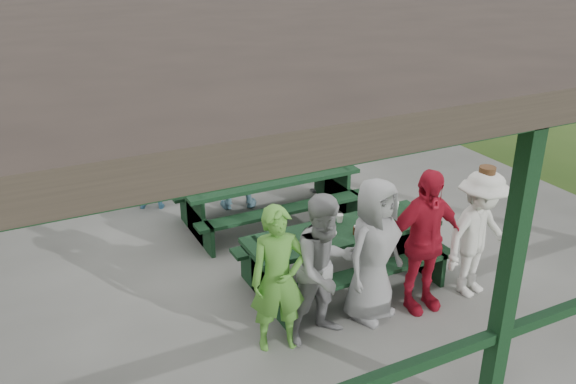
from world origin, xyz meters
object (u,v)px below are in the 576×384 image
contestant_white_fedora (479,234)px  pickup_truck (202,86)px  picnic_table_far (270,193)px  spectator_blue (147,160)px  contestant_grey_mid (374,250)px  contestant_red (424,241)px  picnic_table_near (342,249)px  farm_trailer (78,105)px  contestant_grey_left (325,269)px  spectator_grey (323,146)px  spectator_lblue (237,160)px  contestant_green (278,279)px

contestant_white_fedora → pickup_truck: 9.16m
picnic_table_far → spectator_blue: 2.04m
contestant_grey_mid → contestant_white_fedora: contestant_grey_mid is taller
contestant_grey_mid → contestant_red: bearing=-29.1°
picnic_table_near → farm_trailer: bearing=102.8°
contestant_grey_left → spectator_grey: 4.11m
spectator_lblue → contestant_grey_mid: bearing=111.3°
contestant_green → contestant_red: contestant_red is taller
spectator_lblue → farm_trailer: (-1.59, 5.49, -0.26)m
picnic_table_near → spectator_lblue: bearing=95.9°
contestant_red → spectator_blue: size_ratio=1.08×
picnic_table_far → spectator_grey: spectator_grey is taller
picnic_table_far → contestant_white_fedora: (1.38, -2.94, 0.33)m
contestant_red → contestant_white_fedora: bearing=-1.4°
contestant_green → pickup_truck: 9.30m
contestant_green → spectator_blue: bearing=108.1°
picnic_table_near → contestant_red: 1.11m
contestant_red → farm_trailer: 9.44m
spectator_grey → farm_trailer: bearing=-65.6°
contestant_green → spectator_grey: size_ratio=1.04×
contestant_grey_mid → picnic_table_far: bearing=70.4°
contestant_grey_mid → contestant_white_fedora: size_ratio=1.02×
contestant_green → farm_trailer: 9.06m
contestant_red → picnic_table_near: bearing=123.6°
picnic_table_near → spectator_blue: 3.70m
picnic_table_near → spectator_blue: bearing=115.4°
contestant_grey_left → spectator_lblue: size_ratio=1.07×
picnic_table_far → contestant_green: contestant_green is taller
contestant_grey_left → contestant_green: bearing=167.4°
picnic_table_near → contestant_grey_left: contestant_grey_left is taller
contestant_white_fedora → contestant_grey_mid: bearing=163.5°
picnic_table_far → contestant_white_fedora: size_ratio=1.64×
contestant_green → pickup_truck: (2.30, 9.01, -0.17)m
contestant_green → contestant_red: 1.82m
contestant_grey_left → contestant_white_fedora: 2.07m
spectator_lblue → pickup_truck: spectator_lblue is taller
picnic_table_far → farm_trailer: 6.49m
contestant_grey_left → contestant_red: 1.29m
contestant_grey_mid → spectator_grey: (1.34, 3.49, -0.07)m
contestant_grey_mid → spectator_lblue: (-0.20, 3.53, -0.06)m
spectator_lblue → farm_trailer: spectator_lblue is taller
spectator_grey → farm_trailer: (-3.13, 5.52, -0.25)m
contestant_white_fedora → spectator_lblue: contestant_white_fedora is taller
spectator_grey → pickup_truck: size_ratio=0.29×
contestant_white_fedora → pickup_truck: contestant_white_fedora is taller
contestant_white_fedora → spectator_grey: bearing=80.9°
contestant_red → farm_trailer: size_ratio=0.48×
pickup_truck → farm_trailer: (-2.90, 0.02, -0.11)m
picnic_table_near → spectator_blue: size_ratio=1.54×
spectator_blue → spectator_lblue: bearing=179.8°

